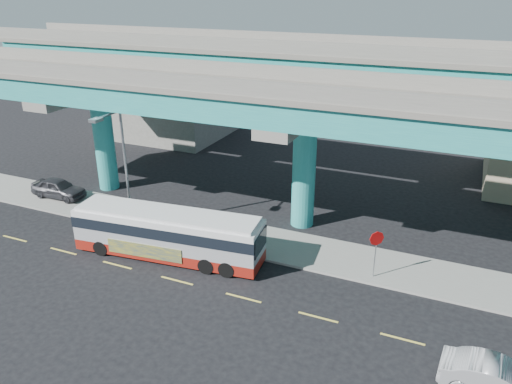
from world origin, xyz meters
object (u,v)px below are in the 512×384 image
at_px(street_lamp, 118,154).
at_px(stop_sign, 376,244).
at_px(sedan, 499,380).
at_px(transit_bus, 168,232).
at_px(parked_car, 58,188).

relative_size(street_lamp, stop_sign, 2.86).
height_order(sedan, street_lamp, street_lamp).
bearing_deg(transit_bus, street_lamp, 153.07).
relative_size(parked_car, street_lamp, 0.54).
bearing_deg(stop_sign, transit_bus, 175.46).
xyz_separation_m(street_lamp, stop_sign, (15.87, 0.74, -3.12)).
height_order(sedan, stop_sign, stop_sign).
height_order(transit_bus, sedan, transit_bus).
relative_size(transit_bus, sedan, 2.56).
xyz_separation_m(sedan, stop_sign, (-6.13, 6.37, 1.44)).
height_order(transit_bus, street_lamp, street_lamp).
distance_m(street_lamp, stop_sign, 16.19).
bearing_deg(parked_car, transit_bus, -109.51).
bearing_deg(stop_sign, street_lamp, 166.39).
bearing_deg(street_lamp, sedan, -14.34).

